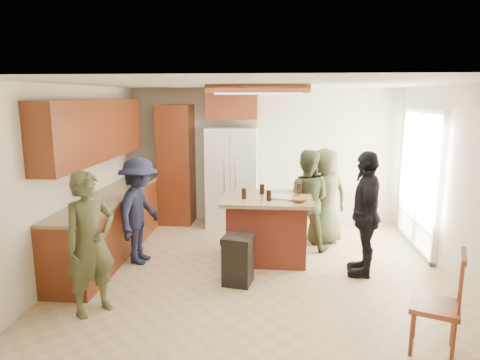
# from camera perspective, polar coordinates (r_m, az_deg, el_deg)

# --- Properties ---
(person_front_left) EXTENTS (0.69, 0.71, 1.58)m
(person_front_left) POSITION_cam_1_polar(r_m,az_deg,el_deg) (4.92, -19.31, -7.99)
(person_front_left) COLOR #3E4126
(person_front_left) RESTS_ON ground
(person_behind_left) EXTENTS (0.83, 0.59, 1.56)m
(person_behind_left) POSITION_cam_1_polar(r_m,az_deg,el_deg) (6.65, 8.80, -2.65)
(person_behind_left) COLOR #353C23
(person_behind_left) RESTS_ON ground
(person_behind_right) EXTENTS (0.87, 0.69, 1.55)m
(person_behind_right) POSITION_cam_1_polar(r_m,az_deg,el_deg) (6.97, 11.19, -2.15)
(person_behind_right) COLOR #343A22
(person_behind_right) RESTS_ON ground
(person_side_right) EXTENTS (0.61, 1.03, 1.67)m
(person_side_right) POSITION_cam_1_polar(r_m,az_deg,el_deg) (5.86, 16.36, -4.33)
(person_side_right) COLOR black
(person_side_right) RESTS_ON ground
(person_counter) EXTENTS (0.57, 1.03, 1.52)m
(person_counter) POSITION_cam_1_polar(r_m,az_deg,el_deg) (6.21, -13.23, -4.01)
(person_counter) COLOR black
(person_counter) RESTS_ON ground
(left_cabinetry) EXTENTS (0.64, 3.00, 2.30)m
(left_cabinetry) POSITION_cam_1_polar(r_m,az_deg,el_deg) (6.55, -17.57, -1.69)
(left_cabinetry) COLOR maroon
(left_cabinetry) RESTS_ON ground
(back_wall_units) EXTENTS (1.80, 0.60, 2.45)m
(back_wall_units) POSITION_cam_1_polar(r_m,az_deg,el_deg) (7.91, -6.64, 4.01)
(back_wall_units) COLOR maroon
(back_wall_units) RESTS_ON ground
(refrigerator) EXTENTS (0.90, 0.76, 1.80)m
(refrigerator) POSITION_cam_1_polar(r_m,az_deg,el_deg) (7.79, -1.03, 0.40)
(refrigerator) COLOR white
(refrigerator) RESTS_ON ground
(kitchen_island) EXTENTS (1.28, 1.03, 0.93)m
(kitchen_island) POSITION_cam_1_polar(r_m,az_deg,el_deg) (6.26, 3.59, -6.32)
(kitchen_island) COLOR #A23929
(kitchen_island) RESTS_ON ground
(island_items) EXTENTS (0.95, 0.66, 0.15)m
(island_items) POSITION_cam_1_polar(r_m,az_deg,el_deg) (6.04, 5.79, -2.12)
(island_items) COLOR silver
(island_items) RESTS_ON kitchen_island
(trash_bin) EXTENTS (0.42, 0.42, 0.63)m
(trash_bin) POSITION_cam_1_polar(r_m,az_deg,el_deg) (5.49, -0.27, -10.57)
(trash_bin) COLOR black
(trash_bin) RESTS_ON ground
(spindle_chair) EXTENTS (0.54, 0.54, 0.99)m
(spindle_chair) POSITION_cam_1_polar(r_m,az_deg,el_deg) (4.47, 24.83, -15.07)
(spindle_chair) COLOR maroon
(spindle_chair) RESTS_ON ground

